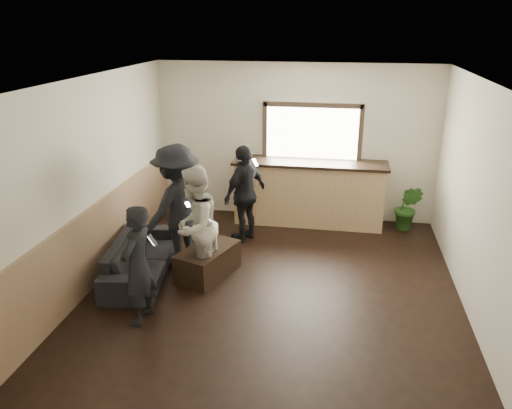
% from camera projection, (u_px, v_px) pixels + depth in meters
% --- Properties ---
extents(ground, '(5.00, 6.00, 0.01)m').
position_uv_depth(ground, '(270.00, 296.00, 6.68)').
color(ground, black).
extents(room_shell, '(5.01, 6.01, 2.80)m').
position_uv_depth(room_shell, '(214.00, 190.00, 6.28)').
color(room_shell, silver).
rests_on(room_shell, ground).
extents(bar_counter, '(2.70, 0.68, 2.13)m').
position_uv_depth(bar_counter, '(309.00, 189.00, 8.89)').
color(bar_counter, tan).
rests_on(bar_counter, ground).
extents(sofa, '(0.99, 1.97, 0.55)m').
position_uv_depth(sofa, '(141.00, 257.00, 7.17)').
color(sofa, black).
rests_on(sofa, ground).
extents(coffee_table, '(0.83, 1.09, 0.43)m').
position_uv_depth(coffee_table, '(208.00, 262.00, 7.16)').
color(coffee_table, black).
rests_on(coffee_table, ground).
extents(cup_a, '(0.18, 0.18, 0.10)m').
position_uv_depth(cup_a, '(208.00, 238.00, 7.28)').
color(cup_a, silver).
rests_on(cup_a, coffee_table).
extents(cup_b, '(0.11, 0.11, 0.10)m').
position_uv_depth(cup_b, '(209.00, 253.00, 6.82)').
color(cup_b, silver).
rests_on(cup_b, coffee_table).
extents(potted_plant, '(0.55, 0.50, 0.83)m').
position_uv_depth(potted_plant, '(408.00, 208.00, 8.65)').
color(potted_plant, '#2D6623').
rests_on(potted_plant, ground).
extents(person_a, '(0.48, 0.58, 1.50)m').
position_uv_depth(person_a, '(138.00, 265.00, 5.90)').
color(person_a, black).
rests_on(person_a, ground).
extents(person_b, '(0.75, 0.90, 1.68)m').
position_uv_depth(person_b, '(195.00, 226.00, 6.79)').
color(person_b, beige).
rests_on(person_b, ground).
extents(person_c, '(1.20, 1.38, 1.85)m').
position_uv_depth(person_c, '(177.00, 207.00, 7.22)').
color(person_c, black).
rests_on(person_c, ground).
extents(person_d, '(0.81, 1.02, 1.61)m').
position_uv_depth(person_d, '(245.00, 193.00, 8.15)').
color(person_d, black).
rests_on(person_d, ground).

